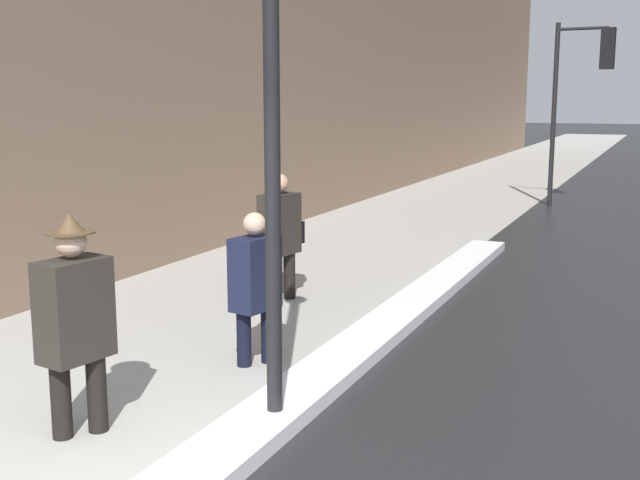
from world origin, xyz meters
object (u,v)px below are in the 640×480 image
lamp_post (272,98)px  pedestrian_in_fedora (75,317)px  pedestrian_with_shoulder_bag (280,231)px  traffic_light_near (586,74)px  pedestrian_nearside (255,282)px

lamp_post → pedestrian_in_fedora: bearing=-149.1°
pedestrian_in_fedora → pedestrian_with_shoulder_bag: bearing=-163.3°
traffic_light_near → pedestrian_nearside: traffic_light_near is taller
pedestrian_nearside → lamp_post: bearing=44.6°
traffic_light_near → pedestrian_in_fedora: bearing=-93.3°
pedestrian_with_shoulder_bag → lamp_post: bearing=36.6°
pedestrian_nearside → pedestrian_in_fedora: bearing=-2.1°
pedestrian_in_fedora → pedestrian_nearside: 2.01m
lamp_post → traffic_light_near: 14.04m
lamp_post → pedestrian_with_shoulder_bag: (-1.70, 3.51, -1.62)m
traffic_light_near → pedestrian_nearside: size_ratio=2.85×
traffic_light_near → pedestrian_in_fedora: size_ratio=2.47×
pedestrian_in_fedora → pedestrian_with_shoulder_bag: 4.28m
pedestrian_in_fedora → pedestrian_nearside: pedestrian_in_fedora is taller
pedestrian_nearside → pedestrian_with_shoulder_bag: (-0.89, 2.30, 0.07)m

